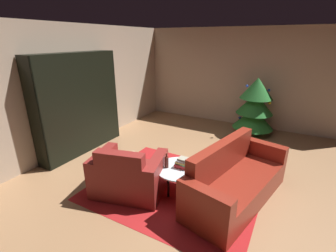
# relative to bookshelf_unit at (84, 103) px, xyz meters

# --- Properties ---
(ground_plane) EXTENTS (8.04, 8.04, 0.00)m
(ground_plane) POSITION_rel_bookshelf_unit_xyz_m (2.56, -0.17, -1.02)
(ground_plane) COLOR #956C48
(wall_back) EXTENTS (5.69, 0.06, 2.57)m
(wall_back) POSITION_rel_bookshelf_unit_xyz_m (2.56, 3.21, 0.27)
(wall_back) COLOR tan
(wall_back) RESTS_ON ground
(wall_left) EXTENTS (0.06, 6.82, 2.57)m
(wall_left) POSITION_rel_bookshelf_unit_xyz_m (-0.25, -0.17, 0.27)
(wall_left) COLOR tan
(wall_left) RESTS_ON ground
(area_rug) EXTENTS (2.56, 2.12, 0.01)m
(area_rug) POSITION_rel_bookshelf_unit_xyz_m (2.38, -0.44, -1.01)
(area_rug) COLOR maroon
(area_rug) RESTS_ON ground
(bookshelf_unit) EXTENTS (0.35, 1.93, 2.03)m
(bookshelf_unit) POSITION_rel_bookshelf_unit_xyz_m (0.00, 0.00, 0.00)
(bookshelf_unit) COLOR black
(bookshelf_unit) RESTS_ON ground
(armchair_red) EXTENTS (1.21, 1.01, 0.81)m
(armchair_red) POSITION_rel_bookshelf_unit_xyz_m (1.79, -0.88, -0.72)
(armchair_red) COLOR maroon
(armchair_red) RESTS_ON ground
(couch_red) EXTENTS (1.17, 2.05, 0.85)m
(couch_red) POSITION_rel_bookshelf_unit_xyz_m (3.26, -0.24, -0.73)
(couch_red) COLOR maroon
(couch_red) RESTS_ON ground
(coffee_table) EXTENTS (0.73, 0.73, 0.44)m
(coffee_table) POSITION_rel_bookshelf_unit_xyz_m (2.49, -0.52, -0.62)
(coffee_table) COLOR black
(coffee_table) RESTS_ON ground
(book_stack_on_table) EXTENTS (0.22, 0.18, 0.15)m
(book_stack_on_table) POSITION_rel_bookshelf_unit_xyz_m (2.51, -0.47, -0.50)
(book_stack_on_table) COLOR red
(book_stack_on_table) RESTS_ON coffee_table
(bottle_on_table) EXTENTS (0.06, 0.06, 0.23)m
(bottle_on_table) POSITION_rel_bookshelf_unit_xyz_m (2.30, -0.59, -0.48)
(bottle_on_table) COLOR #4F1D16
(bottle_on_table) RESTS_ON coffee_table
(decorated_tree) EXTENTS (0.98, 0.98, 1.42)m
(decorated_tree) POSITION_rel_bookshelf_unit_xyz_m (3.00, 2.60, -0.28)
(decorated_tree) COLOR brown
(decorated_tree) RESTS_ON ground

